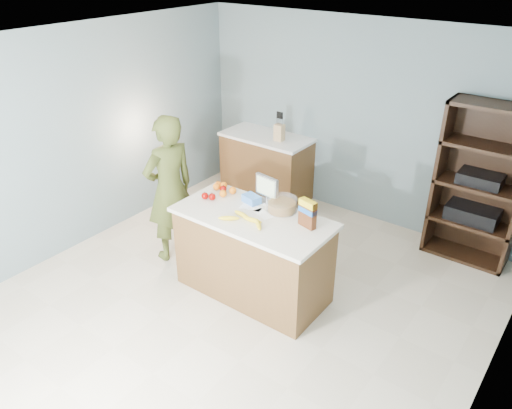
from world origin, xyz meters
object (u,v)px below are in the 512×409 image
Objects in this scene: counter_peninsula at (253,258)px; cereal_box at (308,212)px; tv at (267,188)px; person at (170,189)px; shelving_unit at (479,187)px.

counter_peninsula is 0.84m from cereal_box.
tv reaches higher than counter_peninsula.
cereal_box is (1.68, 0.12, 0.22)m from person.
tv reaches higher than cereal_box.
counter_peninsula is at bearing -165.42° from cereal_box.
counter_peninsula is 0.72m from tv.
person reaches higher than cereal_box.
cereal_box is (0.52, 0.14, 0.64)m from counter_peninsula.
counter_peninsula is at bearing -127.11° from shelving_unit.
person is at bearing 178.97° from counter_peninsula.
person is 6.25× the size of cereal_box.
person is at bearing -143.14° from shelving_unit.
cereal_box is at bearing 14.58° from counter_peninsula.
counter_peninsula is 5.82× the size of cereal_box.
person reaches higher than counter_peninsula.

